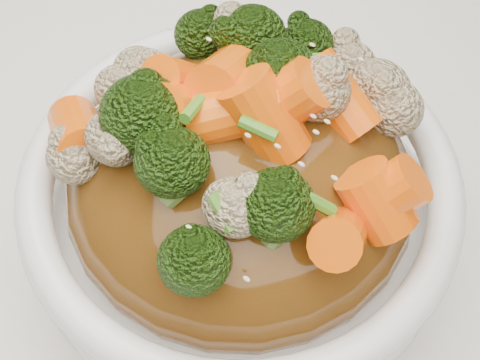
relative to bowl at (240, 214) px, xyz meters
The scene contains 8 objects.
tablecloth 0.07m from the bowl, 114.83° to the right, with size 1.20×0.80×0.04m, color white.
bowl is the anchor object (origin of this frame).
sauce_base 0.03m from the bowl, ahead, with size 0.18×0.18×0.10m, color #54310E.
carrots 0.10m from the bowl, ahead, with size 0.18×0.18×0.05m, color #FF6308, non-canonical shape.
broccoli 0.10m from the bowl, ahead, with size 0.18×0.18×0.05m, color black, non-canonical shape.
cauliflower 0.09m from the bowl, ahead, with size 0.18×0.18×0.04m, color #C4B086, non-canonical shape.
scallions 0.10m from the bowl, 90.00° to the right, with size 0.14×0.14×0.02m, color #417D1D, non-canonical shape.
sesame_seeds 0.10m from the bowl, ahead, with size 0.16×0.16×0.01m, color beige, non-canonical shape.
Camera 1 is at (0.14, -0.12, 1.12)m, focal length 50.00 mm.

